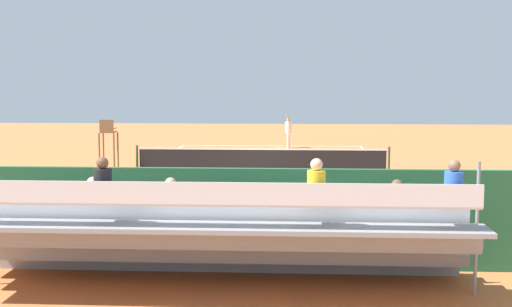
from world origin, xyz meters
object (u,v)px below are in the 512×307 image
bleacher_stand (220,235)px  umpire_chair (108,140)px  tennis_player (288,130)px  tennis_ball_near (309,152)px  tennis_racket (279,148)px  tennis_net (262,160)px  courtside_bench (351,233)px  equipment_bag (279,251)px

bleacher_stand → umpire_chair: bearing=-67.6°
tennis_player → tennis_ball_near: 2.51m
tennis_player → tennis_racket: size_ratio=3.29×
tennis_net → bleacher_stand: (-0.00, 15.36, 0.46)m
courtside_bench → tennis_racket: bearing=-84.8°
courtside_bench → tennis_ball_near: bearing=-88.8°
umpire_chair → tennis_racket: bearing=-123.7°
bleacher_stand → tennis_ball_near: (-2.06, -23.07, -0.93)m
tennis_player → courtside_bench: bearing=93.8°
tennis_net → equipment_bag: (-1.02, 13.40, -0.32)m
tennis_net → equipment_bag: tennis_net is taller
umpire_chair → tennis_racket: size_ratio=3.66×
umpire_chair → tennis_racket: (-6.65, -9.95, -1.30)m
courtside_bench → equipment_bag: 1.56m
bleacher_stand → equipment_bag: (-1.01, -1.96, -0.78)m
tennis_net → equipment_bag: size_ratio=11.44×
equipment_bag → tennis_ball_near: bearing=-92.8°
bleacher_stand → equipment_bag: size_ratio=10.07×
tennis_ball_near → tennis_racket: bearing=-50.0°
courtside_bench → tennis_player: size_ratio=0.93×
tennis_net → bleacher_stand: 15.37m
tennis_net → tennis_racket: tennis_net is taller
tennis_net → bleacher_stand: bleacher_stand is taller
tennis_net → courtside_bench: (-2.52, 13.27, 0.06)m
tennis_racket → tennis_ball_near: tennis_ball_near is taller
tennis_ball_near → equipment_bag: bearing=87.2°
tennis_racket → tennis_ball_near: size_ratio=8.86×
tennis_racket → tennis_ball_near: (-1.62, 1.93, 0.02)m
bleacher_stand → tennis_player: bearing=-92.2°
umpire_chair → tennis_ball_near: umpire_chair is taller
equipment_bag → tennis_player: bearing=-89.9°
tennis_racket → tennis_player: bearing=-168.3°
courtside_bench → equipment_bag: bearing=4.9°
courtside_bench → tennis_player: (1.54, -23.02, 0.46)m
equipment_bag → tennis_ball_near: 21.13m
tennis_net → tennis_racket: (-0.45, -9.64, -0.49)m
bleacher_stand → tennis_racket: bearing=-91.0°
tennis_ball_near → tennis_player: bearing=-62.0°
umpire_chair → tennis_racket: 12.04m
courtside_bench → tennis_player: 23.07m
courtside_bench → tennis_player: tennis_player is taller
bleacher_stand → tennis_player: size_ratio=4.70×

